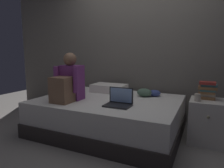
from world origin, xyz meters
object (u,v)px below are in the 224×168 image
Objects in this scene: laptop at (119,101)px; book_stack at (208,90)px; person_sitting at (68,82)px; pillow at (109,88)px; mug at (198,98)px; bed at (109,115)px; clothes_pile at (148,93)px; nightstand at (208,121)px.

book_stack is at bearing 28.78° from laptop.
person_sitting is at bearing -177.04° from laptop.
pillow is 1.44m from mug.
book_stack is 0.22m from mug.
bed is 0.76m from person_sitting.
pillow is 6.22× the size of mug.
person_sitting is at bearing -143.90° from bed.
book_stack is (1.27, 0.25, 0.43)m from bed.
mug is 0.27× the size of clothes_pile.
nightstand is (1.30, 0.19, 0.04)m from bed.
book_stack is 2.47× the size of mug.
laptop reaches higher than mug.
clothes_pile is at bearing 37.90° from person_sitting.
clothes_pile is at bearing -5.47° from pillow.
bed is 3.61× the size of nightstand.
mug reaches higher than pillow.
laptop is at bearing -104.91° from clothes_pile.
person_sitting is 2.05× the size of laptop.
bed is at bearing -140.40° from clothes_pile.
pillow is at bearing 72.84° from person_sitting.
book_stack is (1.74, 0.58, -0.07)m from person_sitting.
laptop reaches higher than nightstand.
bed is 6.25× the size of laptop.
clothes_pile is at bearing 75.09° from laptop.
bed is at bearing -64.17° from pillow.
nightstand reaches higher than bed.
clothes_pile is (0.68, -0.07, -0.01)m from pillow.
mug reaches higher than bed.
book_stack is 0.83m from clothes_pile.
bed is at bearing -176.74° from mug.
laptop is (-1.02, -0.48, 0.26)m from nightstand.
pillow is at bearing 174.53° from clothes_pile.
mug is (0.89, 0.36, 0.06)m from laptop.
book_stack is at bearing -7.74° from pillow.
mug is (1.63, 0.40, -0.14)m from person_sitting.
person_sitting reaches higher than nightstand.
nightstand is 0.99× the size of pillow.
pillow is 1.66× the size of clothes_pile.
bed is 5.95× the size of clothes_pile.
pillow is at bearing 115.83° from bed.
laptop is 0.96m from mug.
bed is 1.23m from mug.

